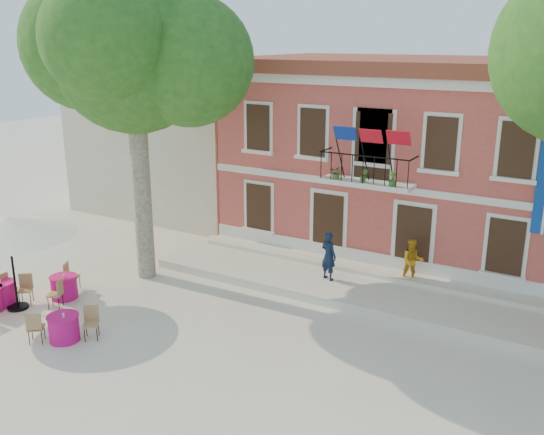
{
  "coord_description": "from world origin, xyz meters",
  "views": [
    {
      "loc": [
        9.43,
        -13.36,
        8.28
      ],
      "look_at": [
        -0.54,
        3.5,
        2.41
      ],
      "focal_mm": 40.0,
      "sensor_mm": 36.0,
      "label": 1
    }
  ],
  "objects_px": {
    "patio_umbrella": "(8,226)",
    "cafe_table_1": "(64,327)",
    "plane_tree_west": "(133,53)",
    "cafe_table_3": "(64,286)",
    "cafe_table_0": "(1,292)",
    "pedestrian_orange": "(412,261)",
    "pedestrian_navy": "(329,256)"
  },
  "relations": [
    {
      "from": "pedestrian_navy",
      "to": "cafe_table_0",
      "type": "relative_size",
      "value": 0.91
    },
    {
      "from": "cafe_table_1",
      "to": "cafe_table_0",
      "type": "bearing_deg",
      "value": 170.04
    },
    {
      "from": "patio_umbrella",
      "to": "cafe_table_0",
      "type": "bearing_deg",
      "value": -173.66
    },
    {
      "from": "cafe_table_3",
      "to": "pedestrian_navy",
      "type": "bearing_deg",
      "value": 36.54
    },
    {
      "from": "cafe_table_0",
      "to": "patio_umbrella",
      "type": "bearing_deg",
      "value": 6.34
    },
    {
      "from": "patio_umbrella",
      "to": "cafe_table_1",
      "type": "bearing_deg",
      "value": -13.55
    },
    {
      "from": "patio_umbrella",
      "to": "cafe_table_3",
      "type": "xyz_separation_m",
      "value": [
        0.66,
        1.31,
        -2.31
      ]
    },
    {
      "from": "pedestrian_orange",
      "to": "cafe_table_3",
      "type": "height_order",
      "value": "pedestrian_orange"
    },
    {
      "from": "pedestrian_navy",
      "to": "cafe_table_3",
      "type": "height_order",
      "value": "pedestrian_navy"
    },
    {
      "from": "plane_tree_west",
      "to": "patio_umbrella",
      "type": "bearing_deg",
      "value": -111.84
    },
    {
      "from": "patio_umbrella",
      "to": "cafe_table_1",
      "type": "xyz_separation_m",
      "value": [
        2.97,
        -0.71,
        -2.31
      ]
    },
    {
      "from": "plane_tree_west",
      "to": "cafe_table_3",
      "type": "xyz_separation_m",
      "value": [
        -1.01,
        -2.86,
        -7.33
      ]
    },
    {
      "from": "plane_tree_west",
      "to": "patio_umbrella",
      "type": "xyz_separation_m",
      "value": [
        -1.67,
        -4.17,
        -5.02
      ]
    },
    {
      "from": "patio_umbrella",
      "to": "plane_tree_west",
      "type": "bearing_deg",
      "value": 68.16
    },
    {
      "from": "cafe_table_3",
      "to": "patio_umbrella",
      "type": "bearing_deg",
      "value": -116.99
    },
    {
      "from": "cafe_table_1",
      "to": "cafe_table_3",
      "type": "relative_size",
      "value": 0.93
    },
    {
      "from": "plane_tree_west",
      "to": "pedestrian_navy",
      "type": "distance_m",
      "value": 9.28
    },
    {
      "from": "patio_umbrella",
      "to": "cafe_table_3",
      "type": "relative_size",
      "value": 2.16
    },
    {
      "from": "cafe_table_1",
      "to": "pedestrian_orange",
      "type": "bearing_deg",
      "value": 49.03
    },
    {
      "from": "cafe_table_1",
      "to": "pedestrian_navy",
      "type": "bearing_deg",
      "value": 56.68
    },
    {
      "from": "plane_tree_west",
      "to": "pedestrian_orange",
      "type": "xyz_separation_m",
      "value": [
        8.62,
        3.55,
        -6.7
      ]
    },
    {
      "from": "pedestrian_navy",
      "to": "pedestrian_orange",
      "type": "xyz_separation_m",
      "value": [
        2.55,
        1.17,
        -0.09
      ]
    },
    {
      "from": "patio_umbrella",
      "to": "pedestrian_orange",
      "type": "bearing_deg",
      "value": 36.88
    },
    {
      "from": "patio_umbrella",
      "to": "cafe_table_0",
      "type": "xyz_separation_m",
      "value": [
        -0.68,
        -0.08,
        -2.31
      ]
    },
    {
      "from": "cafe_table_0",
      "to": "cafe_table_1",
      "type": "bearing_deg",
      "value": -9.96
    },
    {
      "from": "pedestrian_orange",
      "to": "cafe_table_1",
      "type": "bearing_deg",
      "value": -157.23
    },
    {
      "from": "pedestrian_navy",
      "to": "cafe_table_3",
      "type": "xyz_separation_m",
      "value": [
        -7.07,
        -5.24,
        -0.72
      ]
    },
    {
      "from": "cafe_table_0",
      "to": "cafe_table_3",
      "type": "xyz_separation_m",
      "value": [
        1.34,
        1.38,
        -0.01
      ]
    },
    {
      "from": "plane_tree_west",
      "to": "pedestrian_orange",
      "type": "distance_m",
      "value": 11.47
    },
    {
      "from": "pedestrian_navy",
      "to": "pedestrian_orange",
      "type": "height_order",
      "value": "pedestrian_navy"
    },
    {
      "from": "pedestrian_navy",
      "to": "patio_umbrella",
      "type": "bearing_deg",
      "value": 57.54
    },
    {
      "from": "cafe_table_1",
      "to": "cafe_table_3",
      "type": "distance_m",
      "value": 3.06
    }
  ]
}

